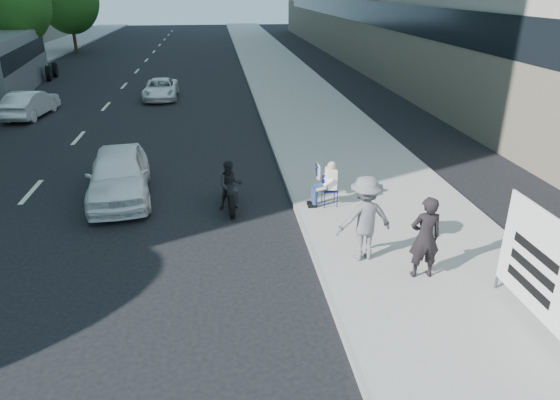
{
  "coord_description": "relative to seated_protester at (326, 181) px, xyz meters",
  "views": [
    {
      "loc": [
        -0.61,
        -7.18,
        5.89
      ],
      "look_at": [
        0.7,
        3.22,
        1.38
      ],
      "focal_mm": 32.0,
      "sensor_mm": 36.0,
      "label": 1
    }
  ],
  "objects": [
    {
      "name": "white_sedan_near",
      "position": [
        -5.92,
        1.67,
        -0.13
      ],
      "size": [
        2.25,
        4.51,
        1.48
      ],
      "primitive_type": "imported",
      "rotation": [
        0.0,
        0.0,
        0.12
      ],
      "color": "white",
      "rests_on": "ground"
    },
    {
      "name": "near_sidewalk",
      "position": [
        1.71,
        14.46,
        -0.8
      ],
      "size": [
        5.0,
        120.0,
        0.15
      ],
      "primitive_type": "cube",
      "color": "gray",
      "rests_on": "ground"
    },
    {
      "name": "protest_banner",
      "position": [
        2.59,
        -6.11,
        0.53
      ],
      "size": [
        0.08,
        3.06,
        2.2
      ],
      "color": "#4C4C4C",
      "rests_on": "near_sidewalk"
    },
    {
      "name": "ground",
      "position": [
        -2.29,
        -5.54,
        -0.87
      ],
      "size": [
        160.0,
        160.0,
        0.0
      ],
      "primitive_type": "plane",
      "color": "black",
      "rests_on": "ground"
    },
    {
      "name": "white_sedan_far",
      "position": [
        -6.04,
        16.15,
        -0.33
      ],
      "size": [
        1.83,
        3.92,
        1.09
      ],
      "primitive_type": "imported",
      "rotation": [
        0.0,
        0.0,
        0.01
      ],
      "color": "white",
      "rests_on": "ground"
    },
    {
      "name": "motorcycle",
      "position": [
        -2.66,
        0.46,
        -0.24
      ],
      "size": [
        0.74,
        2.05,
        1.42
      ],
      "rotation": [
        0.0,
        0.0,
        0.09
      ],
      "color": "black",
      "rests_on": "ground"
    },
    {
      "name": "seated_protester",
      "position": [
        0.0,
        0.0,
        0.0
      ],
      "size": [
        0.83,
        1.12,
        1.31
      ],
      "color": "navy",
      "rests_on": "near_sidewalk"
    },
    {
      "name": "jogger",
      "position": [
        0.22,
        -3.03,
        0.27
      ],
      "size": [
        1.36,
        0.89,
        1.98
      ],
      "primitive_type": "imported",
      "rotation": [
        0.0,
        0.0,
        3.27
      ],
      "color": "slate",
      "rests_on": "near_sidewalk"
    },
    {
      "name": "pedestrian_woman",
      "position": [
        1.25,
        -3.95,
        0.19
      ],
      "size": [
        0.67,
        0.45,
        1.83
      ],
      "primitive_type": "imported",
      "rotation": [
        0.0,
        0.0,
        3.13
      ],
      "color": "black",
      "rests_on": "near_sidewalk"
    },
    {
      "name": "bus",
      "position": [
        -15.29,
        19.45,
        0.76
      ],
      "size": [
        4.02,
        12.31,
        3.3
      ],
      "rotation": [
        0.0,
        0.0,
        0.12
      ],
      "color": "slate",
      "rests_on": "ground"
    },
    {
      "name": "white_sedan_mid",
      "position": [
        -11.92,
        12.62,
        -0.24
      ],
      "size": [
        1.79,
        3.98,
        1.27
      ],
      "primitive_type": "imported",
      "rotation": [
        0.0,
        0.0,
        3.02
      ],
      "color": "silver",
      "rests_on": "ground"
    },
    {
      "name": "tree_far_d",
      "position": [
        -15.99,
        24.46,
        4.01
      ],
      "size": [
        4.8,
        4.8,
        7.65
      ],
      "color": "#382616",
      "rests_on": "ground"
    }
  ]
}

